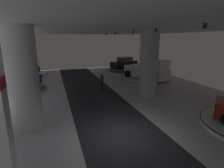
# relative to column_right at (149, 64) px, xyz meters

# --- Properties ---
(ground) EXTENTS (24.00, 44.00, 0.06)m
(ground) POSITION_rel_column_right_xyz_m (-4.40, -5.39, -2.77)
(ground) COLOR #B2B2B7
(ceiling_with_spotlights) EXTENTS (24.00, 44.00, 0.39)m
(ceiling_with_spotlights) POSITION_rel_column_right_xyz_m (-4.40, -5.39, 2.80)
(ceiling_with_spotlights) COLOR silver
(column_right) EXTENTS (1.54, 1.54, 5.50)m
(column_right) POSITION_rel_column_right_xyz_m (0.00, 0.00, 0.00)
(column_right) COLOR #ADADB2
(column_right) RESTS_ON ground
(column_left) EXTENTS (1.57, 1.57, 5.50)m
(column_left) POSITION_rel_column_right_xyz_m (-9.07, -2.99, 0.00)
(column_left) COLOR silver
(column_left) RESTS_ON ground
(display_platform_far_right) EXTENTS (5.68, 5.68, 0.26)m
(display_platform_far_right) POSITION_rel_column_right_xyz_m (2.81, 5.44, -2.61)
(display_platform_far_right) COLOR silver
(display_platform_far_right) RESTS_ON ground
(pickup_truck_far_right) EXTENTS (4.13, 5.70, 2.30)m
(pickup_truck_far_right) POSITION_rel_column_right_xyz_m (2.92, 5.14, -1.56)
(pickup_truck_far_right) COLOR silver
(pickup_truck_far_right) RESTS_ON display_platform_far_right
(display_platform_deep_right) EXTENTS (4.82, 4.82, 0.37)m
(display_platform_deep_right) POSITION_rel_column_right_xyz_m (2.95, 12.73, -2.55)
(display_platform_deep_right) COLOR #333338
(display_platform_deep_right) RESTS_ON ground
(display_car_deep_right) EXTENTS (4.56, 3.31, 1.71)m
(display_car_deep_right) POSITION_rel_column_right_xyz_m (2.98, 12.74, -1.62)
(display_car_deep_right) COLOR black
(display_car_deep_right) RESTS_ON display_platform_deep_right
(display_platform_far_left) EXTENTS (4.87, 4.87, 0.28)m
(display_platform_far_left) POSITION_rel_column_right_xyz_m (-10.97, 5.84, -2.59)
(display_platform_far_left) COLOR #B7B7BC
(display_platform_far_left) RESTS_ON ground
(display_car_far_left) EXTENTS (4.55, 3.20, 1.71)m
(display_car_far_left) POSITION_rel_column_right_xyz_m (-10.94, 5.83, -1.70)
(display_car_far_left) COLOR navy
(display_car_far_left) RESTS_ON display_platform_far_left
(display_platform_deep_left) EXTENTS (4.76, 4.76, 0.31)m
(display_platform_deep_left) POSITION_rel_column_right_xyz_m (-10.66, 12.62, -2.58)
(display_platform_deep_left) COLOR silver
(display_platform_deep_left) RESTS_ON ground
(display_car_deep_left) EXTENTS (2.66, 4.40, 1.71)m
(display_car_deep_left) POSITION_rel_column_right_xyz_m (-10.65, 12.65, -1.67)
(display_car_deep_left) COLOR maroon
(display_car_deep_left) RESTS_ON display_platform_deep_left
(visitor_walking_near) EXTENTS (0.32, 0.32, 1.59)m
(visitor_walking_near) POSITION_rel_column_right_xyz_m (-3.17, 3.16, -1.84)
(visitor_walking_near) COLOR black
(visitor_walking_near) RESTS_ON ground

